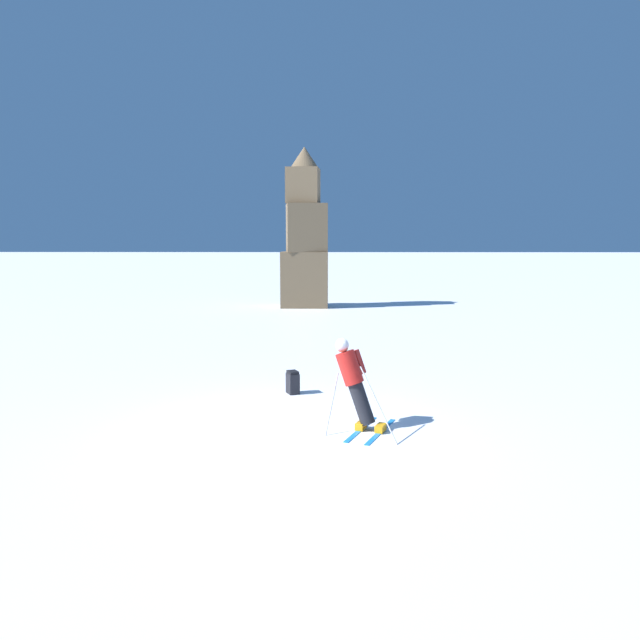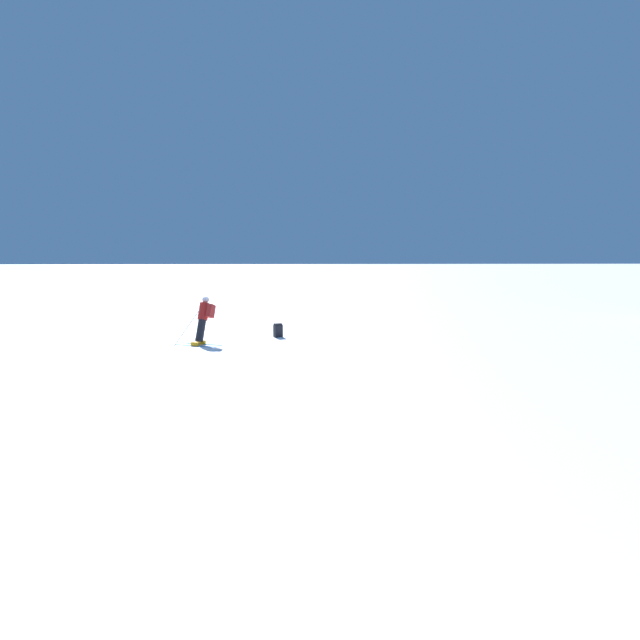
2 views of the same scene
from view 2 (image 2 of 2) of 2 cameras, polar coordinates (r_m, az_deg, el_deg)
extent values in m
plane|color=white|center=(18.58, -12.95, -2.03)|extent=(300.00, 300.00, 0.00)
cube|color=#1E7AC6|center=(17.35, -13.41, -2.69)|extent=(0.66, 1.50, 0.01)
cube|color=#1E7AC6|center=(17.05, -14.04, -2.88)|extent=(0.66, 1.50, 0.01)
cube|color=orange|center=(17.34, -13.42, -2.47)|extent=(0.23, 0.31, 0.12)
cube|color=orange|center=(17.04, -14.05, -2.66)|extent=(0.23, 0.31, 0.12)
cylinder|color=black|center=(17.27, -13.47, -1.17)|extent=(0.56, 0.42, 0.78)
cylinder|color=red|center=(17.38, -13.15, 0.95)|extent=(0.61, 0.50, 0.66)
sphere|color=tan|center=(17.46, -12.96, 2.21)|extent=(0.33, 0.29, 0.27)
sphere|color=silver|center=(17.47, -12.94, 2.29)|extent=(0.37, 0.34, 0.31)
cube|color=#AD231E|center=(17.26, -12.39, 1.02)|extent=(0.45, 0.32, 0.51)
cylinder|color=#B7B7BC|center=(17.79, -13.57, -0.85)|extent=(0.24, 0.48, 1.00)
cylinder|color=#B7B7BC|center=(17.08, -15.03, -0.98)|extent=(0.61, 0.79, 1.15)
cube|color=black|center=(18.40, -4.82, -1.26)|extent=(0.32, 0.36, 0.44)
cube|color=black|center=(18.36, -4.83, -0.49)|extent=(0.29, 0.33, 0.06)
camera|label=1|loc=(22.08, -41.95, 6.41)|focal=35.00mm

